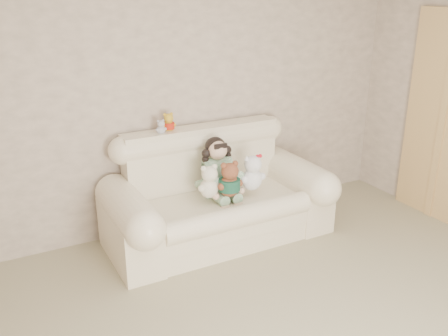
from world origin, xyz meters
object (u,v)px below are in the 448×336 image
white_cat (252,169)px  cream_teddy (209,178)px  brown_teddy (229,176)px  sofa (219,188)px  seated_child (217,166)px

white_cat → cream_teddy: white_cat is taller
brown_teddy → white_cat: (0.26, 0.04, 0.01)m
sofa → seated_child: (0.02, 0.08, 0.19)m
sofa → seated_child: size_ratio=3.70×
seated_child → cream_teddy: seated_child is taller
seated_child → white_cat: bearing=-30.5°
sofa → seated_child: sofa is taller
brown_teddy → white_cat: white_cat is taller
brown_teddy → cream_teddy: (-0.17, 0.06, -0.01)m
brown_teddy → cream_teddy: brown_teddy is taller
white_cat → brown_teddy: bearing=-179.3°
sofa → brown_teddy: bearing=-84.1°
seated_child → white_cat: 0.33m
sofa → seated_child: 0.21m
sofa → white_cat: bearing=-25.8°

